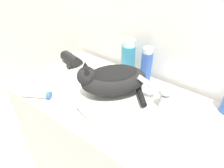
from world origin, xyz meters
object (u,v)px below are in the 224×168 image
faucet (163,93)px  cream_tube (37,94)px  hair_dryer (71,59)px  cat (112,79)px  shampoo_bottle_tall (146,66)px  mouthwash_bottle (128,58)px

faucet → cream_tube: size_ratio=1.08×
faucet → hair_dryer: 0.65m
faucet → cat: bearing=1.4°
shampoo_bottle_tall → cream_tube: 0.59m
shampoo_bottle_tall → cream_tube: shampoo_bottle_tall is taller
shampoo_bottle_tall → hair_dryer: 0.49m
shampoo_bottle_tall → hair_dryer: bearing=-166.0°
cream_tube → faucet: bearing=30.1°
mouthwash_bottle → shampoo_bottle_tall: size_ratio=1.08×
faucet → mouthwash_bottle: bearing=-47.8°
cream_tube → hair_dryer: size_ratio=0.92×
cat → faucet: (0.22, 0.09, -0.03)m
hair_dryer → mouthwash_bottle: bearing=-149.6°
faucet → hair_dryer: faucet is taller
faucet → hair_dryer: (-0.65, 0.04, -0.05)m
cat → cream_tube: (-0.31, -0.22, -0.10)m
cat → faucet: 0.24m
faucet → mouthwash_bottle: (-0.29, 0.16, 0.02)m
cat → shampoo_bottle_tall: 0.25m
cat → mouthwash_bottle: bearing=-125.0°
mouthwash_bottle → cream_tube: size_ratio=1.44×
cat → faucet: bearing=150.4°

